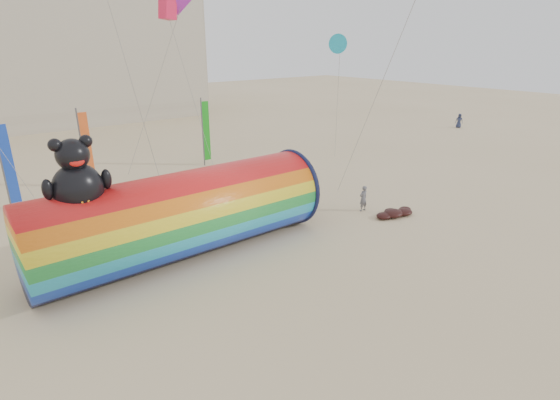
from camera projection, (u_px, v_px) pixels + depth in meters
ground at (292, 263)px, 19.08m from camera, size 160.00×160.00×0.00m
windsock_assembly at (183, 212)px, 19.32m from camera, size 13.07×3.98×6.02m
kite_handler at (363, 198)px, 24.73m from camera, size 0.55×0.37×1.49m
fabric_bundle at (395, 213)px, 24.20m from camera, size 2.62×1.35×0.41m
festival_banners at (110, 146)px, 28.66m from camera, size 14.09×1.79×5.20m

